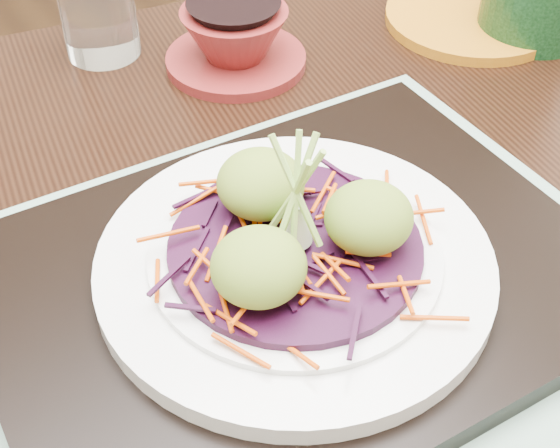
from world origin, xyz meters
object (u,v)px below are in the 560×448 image
yellow_plate (471,18)px  dining_table (241,308)px  serving_tray (294,280)px  terracotta_bowl_set (235,41)px  white_plate (295,262)px  water_glass (97,5)px

yellow_plate → dining_table: bearing=-158.5°
dining_table → yellow_plate: size_ratio=6.67×
serving_tray → terracotta_bowl_set: size_ratio=2.55×
white_plate → water_glass: size_ratio=2.58×
dining_table → white_plate: size_ratio=4.54×
water_glass → terracotta_bowl_set: 0.15m
terracotta_bowl_set → yellow_plate: size_ratio=0.89×
water_glass → terracotta_bowl_set: (0.11, -0.10, -0.03)m
dining_table → terracotta_bowl_set: 0.28m
dining_table → white_plate: 0.16m
dining_table → serving_tray: bearing=-80.3°
white_plate → water_glass: (0.02, 0.40, 0.02)m
yellow_plate → serving_tray: bearing=-148.7°
dining_table → terracotta_bowl_set: bearing=69.2°
terracotta_bowl_set → serving_tray: bearing=-112.3°
dining_table → serving_tray: size_ratio=2.95×
water_glass → yellow_plate: (0.38, -0.16, -0.05)m
dining_table → white_plate: white_plate is taller
white_plate → yellow_plate: bearing=31.3°
terracotta_bowl_set → yellow_plate: terracotta_bowl_set is taller
white_plate → terracotta_bowl_set: terracotta_bowl_set is taller
serving_tray → yellow_plate: (0.40, 0.24, -0.01)m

